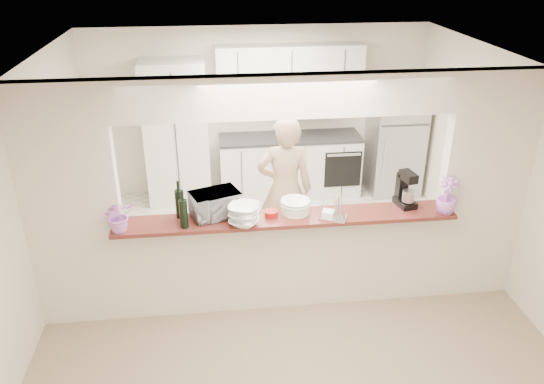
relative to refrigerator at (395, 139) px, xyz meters
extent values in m
plane|color=gray|center=(-2.05, -2.65, -0.85)|extent=(6.00, 6.00, 0.00)
cube|color=silver|center=(-2.05, -1.10, -0.84)|extent=(5.00, 2.90, 0.01)
cube|color=silver|center=(-4.10, -2.65, 0.40)|extent=(0.90, 0.15, 2.50)
cube|color=silver|center=(0.00, -2.65, 0.40)|extent=(0.90, 0.15, 2.50)
cube|color=silver|center=(-2.05, -2.65, 1.45)|extent=(3.20, 0.15, 0.40)
cube|color=silver|center=(-2.05, -2.65, -0.32)|extent=(3.20, 0.15, 1.05)
cube|color=maroon|center=(-2.05, -2.70, 0.22)|extent=(3.40, 0.38, 0.04)
cube|color=silver|center=(-3.25, 0.05, 0.20)|extent=(0.90, 0.60, 2.10)
cube|color=silver|center=(-1.60, 0.05, -0.40)|extent=(2.10, 0.60, 0.90)
cube|color=#323234|center=(-1.60, 0.05, 0.07)|extent=(2.10, 0.62, 0.04)
cube|color=silver|center=(-1.60, 0.18, 1.02)|extent=(2.10, 0.35, 0.75)
cube|color=black|center=(-1.35, 0.07, 0.59)|extent=(0.75, 0.45, 0.12)
cube|color=black|center=(-0.85, -0.25, -0.35)|extent=(0.55, 0.02, 0.55)
cube|color=#BCBDC2|center=(0.00, 0.00, 0.00)|extent=(0.75, 0.70, 1.70)
imported|color=#E77ACD|center=(-3.65, -2.79, 0.40)|extent=(0.36, 0.34, 0.32)
cylinder|color=black|center=(-3.10, -2.58, 0.38)|extent=(0.08, 0.08, 0.29)
cylinder|color=black|center=(-3.10, -2.58, 0.58)|extent=(0.03, 0.03, 0.10)
cylinder|color=black|center=(-3.05, -2.80, 0.39)|extent=(0.08, 0.08, 0.29)
cylinder|color=black|center=(-3.05, -2.80, 0.58)|extent=(0.03, 0.03, 0.10)
imported|color=#ADADB2|center=(-2.75, -2.60, 0.37)|extent=(0.55, 0.46, 0.26)
imported|color=white|center=(-2.48, -2.82, 0.34)|extent=(0.37, 0.37, 0.21)
cylinder|color=white|center=(-1.95, -2.62, 0.30)|extent=(0.29, 0.29, 0.13)
cylinder|color=white|center=(-1.95, -2.62, 0.37)|extent=(0.30, 0.30, 0.01)
cylinder|color=white|center=(-1.95, -2.62, 0.29)|extent=(0.29, 0.29, 0.10)
cylinder|color=white|center=(-1.95, -2.62, 0.34)|extent=(0.30, 0.30, 0.01)
cylinder|color=maroon|center=(-2.20, -2.68, 0.27)|extent=(0.13, 0.13, 0.06)
cylinder|color=#C9B58E|center=(-2.00, -2.57, 0.28)|extent=(0.15, 0.15, 0.07)
cube|color=silver|center=(-1.60, -2.80, 0.25)|extent=(0.29, 0.24, 0.02)
cube|color=white|center=(-1.60, -2.80, 0.29)|extent=(0.14, 0.14, 0.06)
cube|color=black|center=(-0.80, -2.60, 0.27)|extent=(0.20, 0.28, 0.06)
cube|color=black|center=(-0.82, -2.51, 0.44)|extent=(0.12, 0.11, 0.27)
cube|color=black|center=(-0.80, -2.61, 0.57)|extent=(0.14, 0.23, 0.09)
cylinder|color=#B7B7BC|center=(-0.79, -2.65, 0.37)|extent=(0.13, 0.13, 0.12)
imported|color=#B360AD|center=(-0.45, -2.80, 0.43)|extent=(0.27, 0.27, 0.38)
imported|color=tan|center=(-1.93, -1.72, 0.05)|extent=(0.69, 0.48, 1.81)
camera|label=1|loc=(-2.74, -7.30, 2.74)|focal=35.00mm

